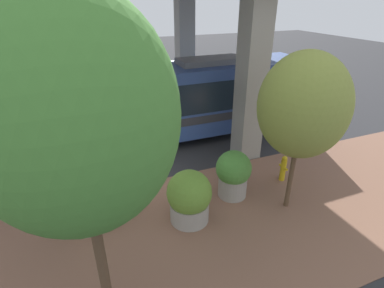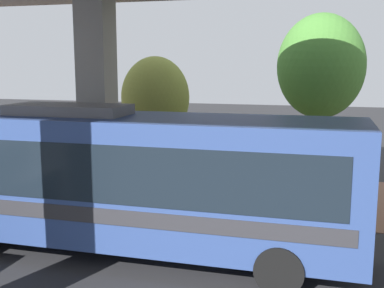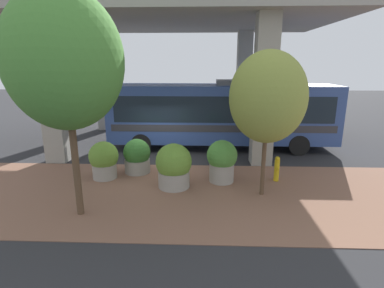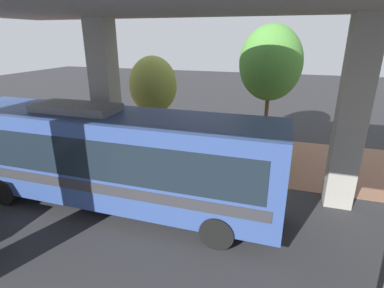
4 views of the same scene
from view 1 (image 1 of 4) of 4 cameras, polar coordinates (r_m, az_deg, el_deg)
ground_plane at (r=10.81m, az=-10.17°, el=-7.54°), size 80.00×80.00×0.00m
sidewalk_strip at (r=8.52m, az=-5.49°, el=-18.15°), size 6.00×40.00×0.02m
bus at (r=13.34m, az=-1.10°, el=8.86°), size 2.68×11.51×3.57m
fire_hydrant at (r=11.07m, az=16.97°, el=-4.44°), size 0.41×0.19×0.99m
planter_front at (r=9.74m, az=7.86°, el=-5.58°), size 1.14×1.14×1.62m
planter_middle at (r=9.58m, az=-13.09°, el=-7.79°), size 1.09×1.09×1.42m
planter_back at (r=8.67m, az=-0.51°, el=-10.14°), size 1.30×1.30×1.63m
planter_extra at (r=8.93m, az=-19.64°, el=-11.09°), size 1.13×1.13×1.48m
street_tree_near at (r=8.58m, az=20.41°, el=6.79°), size 2.43×2.43×4.79m
street_tree_far at (r=4.62m, az=-21.52°, el=4.99°), size 3.08×3.08×6.28m
parked_car at (r=19.06m, az=8.63°, el=11.27°), size 1.89×4.24×2.22m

